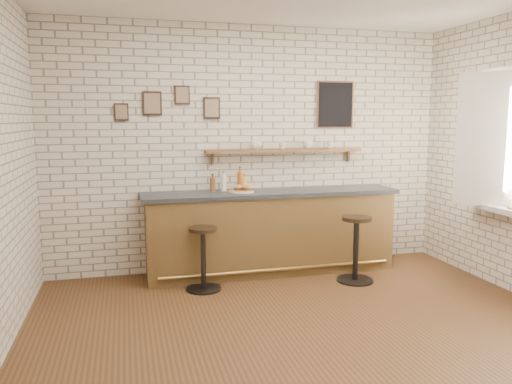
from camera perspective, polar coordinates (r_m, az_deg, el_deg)
ground at (r=4.69m, az=5.74°, el=-15.19°), size 5.00×5.00×0.00m
bar_counter at (r=6.12m, az=1.73°, el=-4.53°), size 3.10×0.65×1.01m
sandwich_plate at (r=5.93m, az=-1.60°, el=0.05°), size 0.28×0.28×0.01m
ciabatta_sandwich at (r=5.92m, az=-1.51°, el=0.45°), size 0.23×0.17×0.07m
potato_chips at (r=5.92m, az=-1.79°, el=0.11°), size 0.25×0.18×0.00m
bitters_bottle_brown at (r=5.99m, az=-4.98°, el=0.88°), size 0.07×0.07×0.21m
bitters_bottle_white at (r=6.01m, az=-3.70°, el=1.02°), size 0.06×0.06×0.24m
bitters_bottle_amber at (r=6.05m, az=-1.82°, el=1.29°), size 0.07×0.07×0.29m
condiment_bottle_yellow at (r=6.06m, az=-1.37°, el=0.97°), size 0.06×0.06×0.20m
bar_stool_left at (r=5.54m, az=-6.04°, el=-7.34°), size 0.39×0.39×0.70m
bar_stool_right at (r=5.90m, az=11.35°, el=-6.17°), size 0.42×0.42×0.76m
wall_shelf at (r=6.24m, az=3.29°, el=4.73°), size 2.00×0.18×0.18m
shelf_cup_a at (r=6.14m, az=0.08°, el=5.39°), size 0.14×0.14×0.11m
shelf_cup_b at (r=6.23m, az=3.02°, el=5.30°), size 0.11×0.11×0.08m
shelf_cup_c at (r=6.34m, az=5.98°, el=5.40°), size 0.17×0.17×0.10m
shelf_cup_d at (r=6.45m, az=8.47°, el=5.33°), size 0.12×0.12×0.08m
back_wall_decor at (r=6.26m, az=1.57°, el=9.95°), size 2.96×0.02×0.56m
window_sill at (r=5.92m, az=27.12°, el=-2.02°), size 0.20×1.35×0.06m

